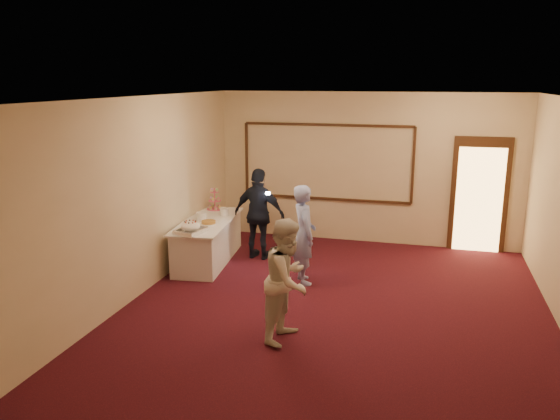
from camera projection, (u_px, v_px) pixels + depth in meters
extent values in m
plane|color=black|center=(335.00, 309.00, 7.91)|extent=(7.00, 7.00, 0.00)
cube|color=beige|center=(367.00, 169.00, 10.83)|extent=(6.00, 0.04, 3.00)
cube|color=beige|center=(266.00, 309.00, 4.27)|extent=(6.00, 0.04, 3.00)
cube|color=beige|center=(143.00, 196.00, 8.32)|extent=(0.04, 7.00, 3.00)
cube|color=white|center=(341.00, 98.00, 7.20)|extent=(6.00, 7.00, 0.04)
cube|color=#35230F|center=(326.00, 199.00, 11.16)|extent=(3.40, 0.04, 0.05)
cube|color=#35230F|center=(327.00, 125.00, 10.81)|extent=(3.40, 0.04, 0.05)
cube|color=#35230F|center=(247.00, 159.00, 11.42)|extent=(0.05, 0.04, 1.50)
cube|color=#35230F|center=(413.00, 166.00, 10.55)|extent=(0.05, 0.04, 1.50)
cube|color=#35230F|center=(479.00, 195.00, 10.34)|extent=(1.05, 0.06, 2.20)
cube|color=#FFBF66|center=(479.00, 200.00, 10.34)|extent=(0.85, 0.02, 2.00)
cube|color=silver|center=(208.00, 242.00, 9.86)|extent=(0.94, 2.09, 0.74)
cube|color=silver|center=(207.00, 221.00, 9.77)|extent=(1.05, 2.21, 0.03)
cube|color=silver|center=(191.00, 232.00, 8.97)|extent=(0.46, 0.54, 0.04)
ellipsoid|color=silver|center=(190.00, 226.00, 8.95)|extent=(0.31, 0.31, 0.14)
cube|color=silver|center=(200.00, 229.00, 9.08)|extent=(0.11, 0.33, 0.01)
cylinder|color=#DF5880|center=(215.00, 199.00, 10.54)|extent=(0.02, 0.02, 0.42)
cylinder|color=#DF5880|center=(215.00, 209.00, 10.59)|extent=(0.32, 0.32, 0.01)
cylinder|color=#DF5880|center=(215.00, 201.00, 10.55)|extent=(0.24, 0.24, 0.01)
cylinder|color=#DF5880|center=(214.00, 192.00, 10.51)|extent=(0.17, 0.17, 0.01)
cylinder|color=white|center=(202.00, 217.00, 9.74)|extent=(0.18, 0.18, 0.15)
cylinder|color=white|center=(201.00, 212.00, 9.72)|extent=(0.19, 0.19, 0.01)
cylinder|color=white|center=(224.00, 212.00, 10.11)|extent=(0.16, 0.16, 0.13)
cylinder|color=white|center=(224.00, 208.00, 10.09)|extent=(0.17, 0.17, 0.01)
cylinder|color=white|center=(209.00, 224.00, 9.53)|extent=(0.29, 0.29, 0.01)
cylinder|color=brown|center=(209.00, 222.00, 9.53)|extent=(0.25, 0.25, 0.05)
imported|color=#8DA0E2|center=(304.00, 234.00, 8.76)|extent=(0.61, 0.70, 1.62)
imported|color=silver|center=(288.00, 280.00, 6.84)|extent=(0.73, 0.86, 1.58)
imported|color=black|center=(259.00, 214.00, 9.94)|extent=(1.03, 0.55, 1.68)
cube|color=white|center=(268.00, 193.00, 9.52)|extent=(0.08, 0.06, 0.05)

